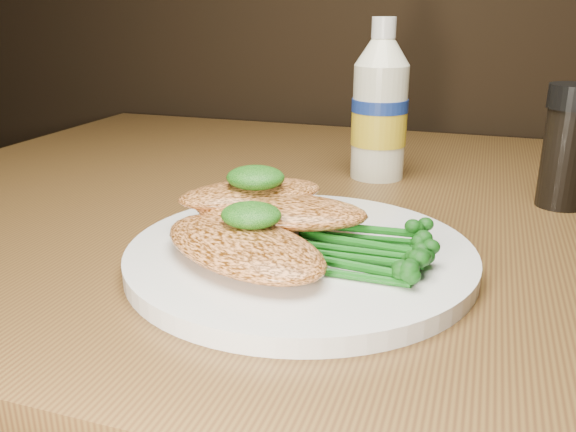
% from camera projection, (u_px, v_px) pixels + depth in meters
% --- Properties ---
extents(plate, '(0.28, 0.28, 0.01)m').
position_uv_depth(plate, '(301.00, 255.00, 0.48)').
color(plate, white).
rests_on(plate, dining_table).
extents(chicken_front, '(0.18, 0.15, 0.03)m').
position_uv_depth(chicken_front, '(243.00, 246.00, 0.45)').
color(chicken_front, '#E88B49').
rests_on(chicken_front, plate).
extents(chicken_mid, '(0.16, 0.09, 0.02)m').
position_uv_depth(chicken_mid, '(280.00, 211.00, 0.50)').
color(chicken_mid, '#E88B49').
rests_on(chicken_mid, plate).
extents(chicken_back, '(0.14, 0.13, 0.02)m').
position_uv_depth(chicken_back, '(251.00, 194.00, 0.53)').
color(chicken_back, '#E88B49').
rests_on(chicken_back, plate).
extents(pesto_front, '(0.05, 0.05, 0.02)m').
position_uv_depth(pesto_front, '(251.00, 215.00, 0.46)').
color(pesto_front, '#093808').
rests_on(pesto_front, chicken_front).
extents(pesto_back, '(0.06, 0.05, 0.02)m').
position_uv_depth(pesto_back, '(256.00, 177.00, 0.52)').
color(pesto_back, '#093808').
rests_on(pesto_back, chicken_back).
extents(broccolini_bundle, '(0.15, 0.12, 0.02)m').
position_uv_depth(broccolini_bundle, '(357.00, 245.00, 0.46)').
color(broccolini_bundle, '#135713').
rests_on(broccolini_bundle, plate).
extents(mayo_bottle, '(0.08, 0.08, 0.19)m').
position_uv_depth(mayo_bottle, '(380.00, 100.00, 0.70)').
color(mayo_bottle, '#ECEAC8').
rests_on(mayo_bottle, dining_table).
extents(pepper_grinder, '(0.07, 0.07, 0.13)m').
position_uv_depth(pepper_grinder, '(567.00, 147.00, 0.61)').
color(pepper_grinder, black).
rests_on(pepper_grinder, dining_table).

